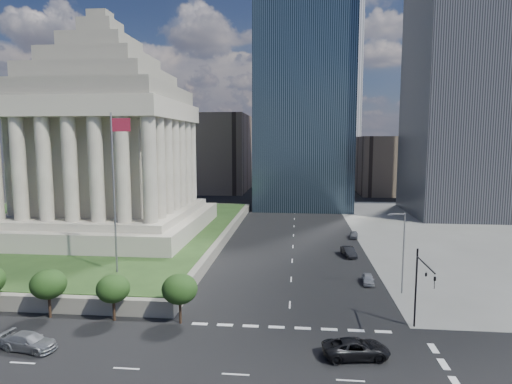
# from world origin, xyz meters

# --- Properties ---
(ground) EXTENTS (500.00, 500.00, 0.00)m
(ground) POSITION_xyz_m (0.00, 100.00, 0.00)
(ground) COLOR black
(ground) RESTS_ON ground
(plaza_terrace) EXTENTS (66.00, 70.00, 1.80)m
(plaza_terrace) POSITION_xyz_m (-45.00, 50.00, 0.90)
(plaza_terrace) COLOR slate
(plaza_terrace) RESTS_ON ground
(plaza_lawn) EXTENTS (64.00, 68.00, 0.10)m
(plaza_lawn) POSITION_xyz_m (-45.00, 50.00, 1.85)
(plaza_lawn) COLOR #223C18
(plaza_lawn) RESTS_ON plaza_terrace
(war_memorial) EXTENTS (34.00, 34.00, 39.00)m
(war_memorial) POSITION_xyz_m (-34.00, 48.00, 21.40)
(war_memorial) COLOR gray
(war_memorial) RESTS_ON plaza_lawn
(flagpole) EXTENTS (2.52, 0.24, 20.00)m
(flagpole) POSITION_xyz_m (-21.83, 24.00, 13.11)
(flagpole) COLOR slate
(flagpole) RESTS_ON plaza_lawn
(midrise_glass) EXTENTS (26.00, 26.00, 60.00)m
(midrise_glass) POSITION_xyz_m (2.00, 95.00, 30.00)
(midrise_glass) COLOR black
(midrise_glass) RESTS_ON ground
(highrise_ne) EXTENTS (26.00, 28.00, 100.00)m
(highrise_ne) POSITION_xyz_m (42.00, 85.00, 50.00)
(highrise_ne) COLOR black
(highrise_ne) RESTS_ON ground
(building_filler_ne) EXTENTS (20.00, 30.00, 20.00)m
(building_filler_ne) POSITION_xyz_m (32.00, 130.00, 10.00)
(building_filler_ne) COLOR brown
(building_filler_ne) RESTS_ON ground
(building_filler_nw) EXTENTS (24.00, 30.00, 28.00)m
(building_filler_nw) POSITION_xyz_m (-30.00, 130.00, 14.00)
(building_filler_nw) COLOR brown
(building_filler_nw) RESTS_ON ground
(traffic_signal_ne) EXTENTS (0.30, 5.74, 8.00)m
(traffic_signal_ne) POSITION_xyz_m (12.50, 13.70, 5.25)
(traffic_signal_ne) COLOR black
(traffic_signal_ne) RESTS_ON ground
(street_lamp_north) EXTENTS (2.13, 0.22, 10.00)m
(street_lamp_north) POSITION_xyz_m (13.33, 25.00, 5.66)
(street_lamp_north) COLOR slate
(street_lamp_north) RESTS_ON ground
(pickup_truck) EXTENTS (6.07, 3.52, 1.59)m
(pickup_truck) POSITION_xyz_m (5.89, 8.72, 0.79)
(pickup_truck) COLOR black
(pickup_truck) RESTS_ON ground
(suv_grey) EXTENTS (2.90, 5.39, 1.48)m
(suv_grey) POSITION_xyz_m (-22.86, 7.24, 0.74)
(suv_grey) COLOR slate
(suv_grey) RESTS_ON ground
(parked_sedan_near) EXTENTS (1.78, 3.80, 1.26)m
(parked_sedan_near) POSITION_xyz_m (9.99, 28.21, 0.63)
(parked_sedan_near) COLOR gray
(parked_sedan_near) RESTS_ON ground
(parked_sedan_mid) EXTENTS (4.80, 2.34, 1.52)m
(parked_sedan_mid) POSITION_xyz_m (9.00, 41.44, 0.76)
(parked_sedan_mid) COLOR black
(parked_sedan_mid) RESTS_ON ground
(parked_sedan_far) EXTENTS (2.03, 3.94, 1.28)m
(parked_sedan_far) POSITION_xyz_m (11.50, 54.81, 0.64)
(parked_sedan_far) COLOR slate
(parked_sedan_far) RESTS_ON ground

